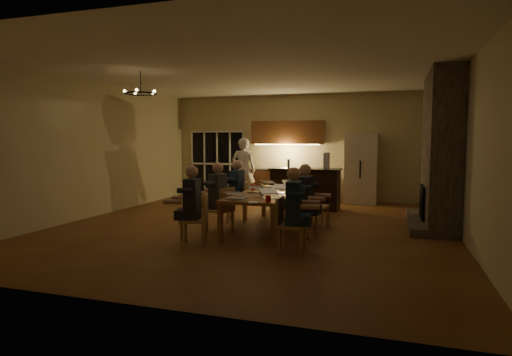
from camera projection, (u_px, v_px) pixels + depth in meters
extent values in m
plane|color=brown|center=(254.00, 227.00, 9.00)|extent=(9.00, 9.00, 0.00)
cube|color=#BEB186|center=(299.00, 147.00, 13.15)|extent=(8.00, 0.04, 3.20)
cube|color=#BEB186|center=(92.00, 149.00, 10.08)|extent=(0.04, 9.00, 3.20)
cube|color=#BEB186|center=(467.00, 152.00, 7.64)|extent=(0.04, 9.00, 3.20)
cube|color=white|center=(253.00, 71.00, 8.72)|extent=(8.00, 9.00, 0.04)
cube|color=black|center=(217.00, 164.00, 13.97)|extent=(1.86, 0.08, 2.10)
cube|color=#685C52|center=(441.00, 151.00, 8.88)|extent=(0.58, 2.50, 3.20)
cube|color=beige|center=(361.00, 169.00, 12.27)|extent=(0.90, 0.68, 2.00)
cube|color=#A47641|center=(268.00, 211.00, 8.72)|extent=(1.10, 2.82, 0.75)
cube|color=black|center=(305.00, 189.00, 11.29)|extent=(1.89, 0.76, 1.08)
imported|color=white|center=(244.00, 170.00, 12.41)|extent=(0.74, 0.53, 1.90)
torus|color=black|center=(141.00, 94.00, 8.62)|extent=(0.65, 0.65, 0.03)
cylinder|color=silver|center=(262.00, 193.00, 8.26)|extent=(0.08, 0.08, 0.10)
cylinder|color=silver|center=(281.00, 187.00, 9.22)|extent=(0.07, 0.07, 0.10)
cylinder|color=silver|center=(261.00, 186.00, 9.56)|extent=(0.08, 0.08, 0.10)
cylinder|color=red|center=(268.00, 199.00, 7.34)|extent=(0.10, 0.10, 0.12)
cylinder|color=red|center=(253.00, 187.00, 9.16)|extent=(0.09, 0.09, 0.12)
cylinder|color=red|center=(290.00, 183.00, 10.02)|extent=(0.08, 0.08, 0.12)
cylinder|color=#B2B2B7|center=(261.00, 193.00, 8.06)|extent=(0.07, 0.07, 0.12)
cylinder|color=#3F0F0C|center=(275.00, 183.00, 10.03)|extent=(0.07, 0.07, 0.12)
cylinder|color=#B2B2B7|center=(289.00, 189.00, 8.86)|extent=(0.07, 0.07, 0.12)
cylinder|color=silver|center=(275.00, 197.00, 7.99)|extent=(0.25, 0.25, 0.02)
cylinder|color=silver|center=(242.00, 197.00, 7.92)|extent=(0.27, 0.27, 0.02)
cylinder|color=silver|center=(297.00, 189.00, 9.24)|extent=(0.25, 0.25, 0.02)
cube|color=white|center=(253.00, 202.00, 7.29)|extent=(0.22, 0.25, 0.01)
cylinder|color=#99999E|center=(289.00, 164.00, 11.31)|extent=(0.07, 0.07, 0.24)
cube|color=silver|center=(327.00, 161.00, 11.05)|extent=(0.15, 0.15, 0.42)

